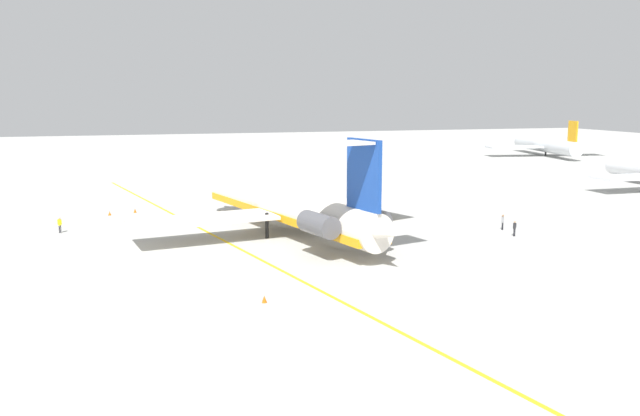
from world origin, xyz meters
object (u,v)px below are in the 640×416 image
(ground_crew_starboard, at_px, (515,226))
(safety_cone_wingtip, at_px, (110,213))
(airliner_far_left, at_px, (544,145))
(safety_cone_nose, at_px, (135,211))
(ground_crew_portside, at_px, (60,223))
(main_jetliner, at_px, (290,207))
(ground_crew_near_nose, at_px, (503,220))
(ground_crew_near_tail, at_px, (357,194))
(safety_cone_tail, at_px, (264,299))

(ground_crew_starboard, bearing_deg, safety_cone_wingtip, -127.45)
(airliner_far_left, bearing_deg, safety_cone_nose, 127.20)
(ground_crew_portside, bearing_deg, main_jetliner, 83.24)
(ground_crew_near_nose, xyz_separation_m, ground_crew_near_tail, (-23.43, -9.30, 0.01))
(main_jetliner, bearing_deg, ground_crew_near_nose, -115.14)
(airliner_far_left, bearing_deg, ground_crew_starboard, 151.53)
(main_jetliner, height_order, ground_crew_starboard, main_jetliner)
(ground_crew_near_tail, height_order, ground_crew_portside, ground_crew_portside)
(main_jetliner, relative_size, airliner_far_left, 1.23)
(ground_crew_starboard, distance_m, safety_cone_wingtip, 50.07)
(airliner_far_left, bearing_deg, safety_cone_tail, 144.83)
(ground_crew_near_nose, bearing_deg, main_jetliner, 58.62)
(ground_crew_near_tail, xyz_separation_m, safety_cone_nose, (-0.08, -31.07, -0.86))
(ground_crew_near_nose, height_order, ground_crew_starboard, ground_crew_near_nose)
(airliner_far_left, height_order, safety_cone_tail, airliner_far_left)
(ground_crew_near_tail, height_order, safety_cone_nose, ground_crew_near_tail)
(ground_crew_portside, relative_size, ground_crew_starboard, 1.05)
(ground_crew_near_nose, bearing_deg, safety_cone_nose, 38.39)
(main_jetliner, bearing_deg, ground_crew_near_tail, -52.63)
(airliner_far_left, height_order, ground_crew_near_nose, airliner_far_left)
(airliner_far_left, height_order, ground_crew_near_tail, airliner_far_left)
(ground_crew_near_tail, bearing_deg, ground_crew_near_nose, 77.21)
(main_jetliner, relative_size, ground_crew_portside, 21.07)
(ground_crew_portside, xyz_separation_m, safety_cone_wingtip, (-9.82, 5.09, -0.88))
(ground_crew_near_tail, bearing_deg, ground_crew_portside, -19.06)
(safety_cone_nose, xyz_separation_m, safety_cone_tail, (41.86, 8.74, 0.00))
(safety_cone_nose, distance_m, safety_cone_wingtip, 3.33)
(safety_cone_wingtip, bearing_deg, safety_cone_tail, 16.26)
(airliner_far_left, bearing_deg, ground_crew_portside, 129.69)
(airliner_far_left, bearing_deg, ground_crew_near_tail, 136.75)
(safety_cone_wingtip, bearing_deg, main_jetliner, 46.97)
(ground_crew_starboard, bearing_deg, ground_crew_portside, -114.84)
(ground_crew_portside, relative_size, safety_cone_tail, 3.32)
(ground_crew_portside, height_order, safety_cone_nose, ground_crew_portside)
(ground_crew_near_nose, height_order, safety_cone_tail, ground_crew_near_nose)
(main_jetliner, bearing_deg, safety_cone_tail, 146.25)
(safety_cone_nose, height_order, safety_cone_wingtip, same)
(airliner_far_left, distance_m, ground_crew_starboard, 103.60)
(main_jetliner, distance_m, safety_cone_wingtip, 26.83)
(ground_crew_starboard, height_order, safety_cone_wingtip, ground_crew_starboard)
(ground_crew_near_tail, bearing_deg, ground_crew_starboard, 73.46)
(ground_crew_starboard, distance_m, safety_cone_tail, 34.42)
(ground_crew_starboard, height_order, safety_cone_nose, ground_crew_starboard)
(ground_crew_near_nose, xyz_separation_m, safety_cone_wingtip, (-22.43, -43.52, -0.86))
(airliner_far_left, distance_m, safety_cone_tail, 135.12)
(ground_crew_near_nose, bearing_deg, airliner_far_left, -59.24)
(safety_cone_wingtip, xyz_separation_m, safety_cone_tail, (40.79, 11.90, 0.00))
(ground_crew_starboard, distance_m, safety_cone_nose, 47.99)
(ground_crew_near_tail, relative_size, safety_cone_nose, 3.27)
(safety_cone_tail, bearing_deg, ground_crew_starboard, 115.78)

